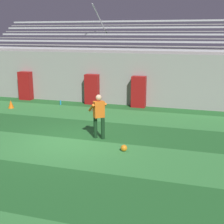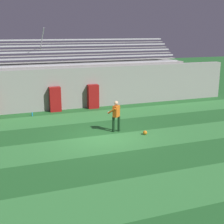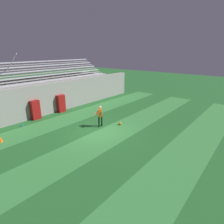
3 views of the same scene
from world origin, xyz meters
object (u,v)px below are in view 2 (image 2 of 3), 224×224
padding_pillar_gate_right (93,97)px  goalkeeper (116,114)px  padding_pillar_gate_left (55,99)px  water_bottle (32,114)px  soccer_ball (145,133)px

padding_pillar_gate_right → goalkeeper: (-0.35, -5.40, 0.13)m
padding_pillar_gate_left → water_bottle: size_ratio=6.85×
goalkeeper → water_bottle: size_ratio=6.96×
padding_pillar_gate_right → water_bottle: size_ratio=6.85×
padding_pillar_gate_left → goalkeeper: 5.86m
padding_pillar_gate_right → soccer_ball: padding_pillar_gate_right is taller
padding_pillar_gate_left → soccer_ball: bearing=-61.4°
goalkeeper → soccer_ball: goalkeeper is taller
goalkeeper → padding_pillar_gate_right: bearing=86.3°
padding_pillar_gate_left → goalkeeper: (2.27, -5.40, 0.13)m
padding_pillar_gate_left → padding_pillar_gate_right: 2.62m
soccer_ball → goalkeeper: bearing=140.5°
goalkeeper → water_bottle: bearing=129.4°
water_bottle → padding_pillar_gate_left: bearing=23.2°
padding_pillar_gate_right → soccer_ball: size_ratio=7.47×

